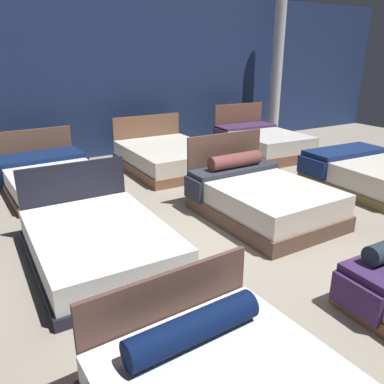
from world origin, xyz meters
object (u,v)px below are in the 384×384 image
Objects in this scene: bed_9 at (50,175)px; bed_11 at (262,143)px; bed_5 at (99,242)px; support_pillar at (277,72)px; bed_10 at (169,157)px; bed_6 at (261,198)px; bed_7 at (368,173)px.

bed_11 is at bearing -3.59° from bed_9.
bed_5 is 0.58× the size of support_pillar.
bed_10 is 2.37m from bed_11.
bed_9 is at bearing 89.28° from bed_5.
bed_6 is 2.82m from bed_10.
bed_6 reaches higher than bed_7.
bed_10 is (-0.03, 2.82, -0.04)m from bed_6.
bed_11 is 0.62× the size of support_pillar.
bed_11 is (4.71, 2.82, 0.07)m from bed_5.
support_pillar reaches higher than bed_9.
support_pillar reaches higher than bed_7.
bed_9 is (-4.77, 2.79, -0.04)m from bed_7.
bed_9 is (0.03, 2.88, 0.01)m from bed_5.
bed_10 is at bearing 50.61° from bed_5.
bed_5 is 0.91× the size of bed_9.
bed_5 reaches higher than bed_7.
bed_6 is at bearing 0.65° from bed_5.
bed_11 is (-0.10, 2.74, 0.02)m from bed_7.
bed_7 is 2.74m from bed_11.
bed_6 is 3.68m from bed_9.
support_pillar is at bearing 16.91° from bed_10.
bed_10 is at bearing -177.75° from bed_11.
bed_9 reaches higher than bed_7.
bed_7 is 5.53m from bed_9.
bed_10 is at bearing 89.24° from bed_6.
bed_10 is 0.62× the size of support_pillar.
bed_6 is 0.92× the size of bed_10.
support_pillar is (6.02, 1.10, 1.54)m from bed_9.
bed_7 is 3.71m from bed_10.
support_pillar is at bearing 45.67° from bed_6.
bed_10 is at bearing 133.91° from bed_7.
bed_7 is at bearing 0.91° from bed_5.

